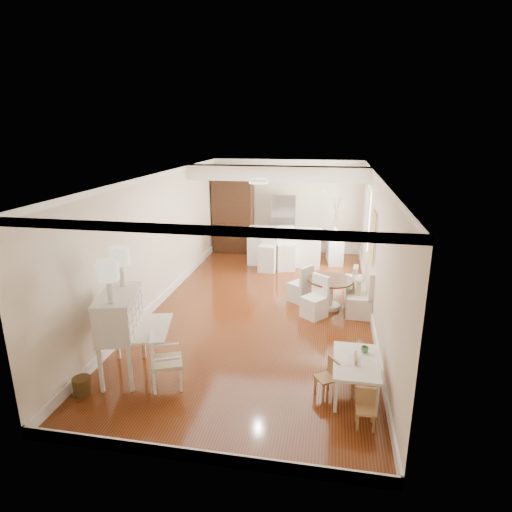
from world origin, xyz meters
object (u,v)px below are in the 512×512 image
(bar_stool_right, at_px, (286,249))
(secretary_bureau, at_px, (121,335))
(slip_chair_far, at_px, (300,283))
(sideboard, at_px, (335,247))
(kids_table, at_px, (355,377))
(kids_chair_b, at_px, (346,373))
(kids_chair_a, at_px, (326,377))
(gustavian_armchair, at_px, (167,361))
(breakfast_counter, at_px, (284,247))
(kids_chair_c, at_px, (366,409))
(slip_chair_near, at_px, (314,297))
(wicker_basket, at_px, (82,386))
(dining_table, at_px, (330,294))
(bar_stool_left, at_px, (268,251))
(pantry_cabinet, at_px, (233,215))
(fridge, at_px, (295,225))

(bar_stool_right, bearing_deg, secretary_bureau, -123.87)
(slip_chair_far, distance_m, sideboard, 3.15)
(kids_table, distance_m, kids_chair_b, 0.14)
(kids_chair_a, height_order, kids_chair_b, kids_chair_b)
(gustavian_armchair, height_order, breakfast_counter, breakfast_counter)
(kids_chair_c, relative_size, slip_chair_far, 0.62)
(kids_table, xyz_separation_m, slip_chair_near, (-0.71, 2.53, 0.17))
(wicker_basket, bearing_deg, kids_table, 10.49)
(sideboard, bearing_deg, wicker_basket, -123.51)
(breakfast_counter, height_order, bar_stool_right, bar_stool_right)
(dining_table, relative_size, bar_stool_left, 0.84)
(gustavian_armchair, xyz_separation_m, slip_chair_far, (1.67, 3.61, 0.00))
(secretary_bureau, bearing_deg, gustavian_armchair, -27.56)
(kids_chair_a, distance_m, slip_chair_far, 3.49)
(pantry_cabinet, bearing_deg, slip_chair_near, -58.72)
(pantry_cabinet, relative_size, fridge, 1.28)
(gustavian_armchair, distance_m, bar_stool_right, 5.86)
(slip_chair_near, bearing_deg, sideboard, 122.49)
(slip_chair_near, relative_size, fridge, 0.48)
(breakfast_counter, xyz_separation_m, sideboard, (1.39, 0.48, -0.08))
(secretary_bureau, bearing_deg, sideboard, 50.00)
(slip_chair_near, xyz_separation_m, bar_stool_right, (-0.92, 2.93, 0.15))
(kids_table, bearing_deg, pantry_cabinet, 116.06)
(kids_chair_b, bearing_deg, bar_stool_right, -163.46)
(bar_stool_left, xyz_separation_m, sideboard, (1.75, 1.13, -0.13))
(secretary_bureau, distance_m, kids_chair_c, 3.69)
(kids_chair_c, bearing_deg, bar_stool_left, 109.21)
(gustavian_armchair, relative_size, kids_chair_b, 1.36)
(secretary_bureau, xyz_separation_m, bar_stool_left, (1.44, 5.35, -0.11))
(secretary_bureau, relative_size, bar_stool_left, 1.19)
(kids_chair_a, distance_m, kids_chair_c, 0.80)
(kids_table, bearing_deg, sideboard, 92.91)
(kids_chair_a, relative_size, bar_stool_left, 0.50)
(kids_table, relative_size, bar_stool_left, 0.94)
(kids_chair_b, bearing_deg, breakfast_counter, -163.76)
(breakfast_counter, bearing_deg, slip_chair_far, -75.84)
(slip_chair_near, distance_m, slip_chair_far, 0.86)
(breakfast_counter, bearing_deg, sideboard, 19.23)
(sideboard, bearing_deg, slip_chair_far, -110.51)
(wicker_basket, height_order, dining_table, dining_table)
(secretary_bureau, distance_m, kids_table, 3.54)
(slip_chair_near, relative_size, sideboard, 0.95)
(dining_table, relative_size, pantry_cabinet, 0.41)
(kids_chair_b, relative_size, slip_chair_near, 0.71)
(kids_chair_a, relative_size, fridge, 0.31)
(kids_chair_c, xyz_separation_m, bar_stool_right, (-1.73, 6.17, 0.32))
(kids_chair_b, bearing_deg, secretary_bureau, -86.84)
(slip_chair_far, distance_m, breakfast_counter, 2.66)
(kids_chair_a, height_order, kids_chair_c, kids_chair_a)
(dining_table, relative_size, fridge, 0.53)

